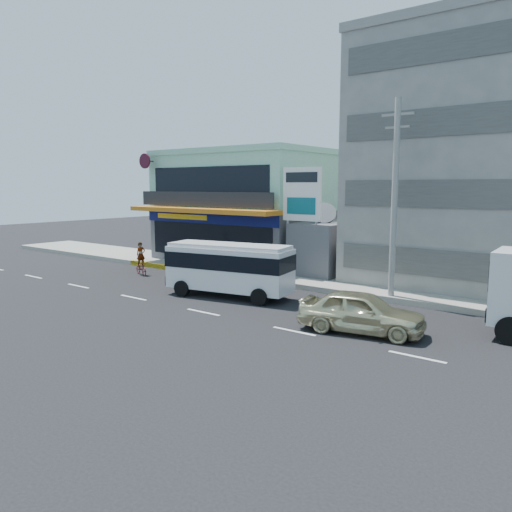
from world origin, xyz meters
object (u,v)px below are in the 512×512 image
(utility_pole_near, at_px, (395,199))
(motorcycle_rider, at_px, (141,264))
(sedan, at_px, (361,312))
(minibus, at_px, (229,265))
(shop_building, at_px, (252,209))
(satellite_dish, at_px, (324,222))
(billboard, at_px, (302,200))

(utility_pole_near, distance_m, motorcycle_rider, 16.84)
(sedan, bearing_deg, motorcycle_rider, 68.86)
(minibus, distance_m, sedan, 8.58)
(shop_building, bearing_deg, utility_pole_near, -25.06)
(sedan, bearing_deg, minibus, 67.76)
(minibus, bearing_deg, satellite_dish, 81.45)
(sedan, bearing_deg, shop_building, 40.05)
(shop_building, relative_size, sedan, 2.50)
(billboard, xyz_separation_m, utility_pole_near, (6.50, -1.80, 0.22))
(satellite_dish, relative_size, billboard, 0.22)
(shop_building, distance_m, billboard, 8.92)
(satellite_dish, relative_size, utility_pole_near, 0.15)
(shop_building, height_order, motorcycle_rider, shop_building)
(satellite_dish, bearing_deg, minibus, -98.55)
(shop_building, bearing_deg, billboard, -32.32)
(billboard, bearing_deg, minibus, -96.39)
(shop_building, distance_m, motorcycle_rider, 10.02)
(billboard, bearing_deg, motorcycle_rider, -154.65)
(billboard, xyz_separation_m, minibus, (-0.67, -5.98, -3.26))
(satellite_dish, xyz_separation_m, minibus, (-1.17, -7.78, -1.90))
(shop_building, relative_size, utility_pole_near, 1.24)
(billboard, height_order, motorcycle_rider, billboard)
(motorcycle_rider, bearing_deg, minibus, -9.47)
(utility_pole_near, bearing_deg, motorcycle_rider, -170.40)
(shop_building, relative_size, billboard, 1.80)
(shop_building, relative_size, minibus, 1.78)
(billboard, height_order, sedan, billboard)
(motorcycle_rider, bearing_deg, sedan, -10.51)
(shop_building, relative_size, motorcycle_rider, 5.77)
(utility_pole_near, height_order, motorcycle_rider, utility_pole_near)
(sedan, bearing_deg, billboard, 34.34)
(satellite_dish, relative_size, sedan, 0.30)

